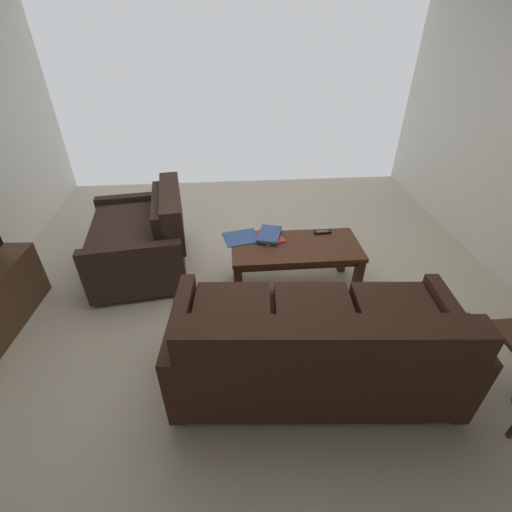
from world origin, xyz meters
TOP-DOWN VIEW (x-y plane):
  - ground_plane at (0.00, 0.00)m, footprint 5.03×5.51m
  - sofa_main at (-0.36, 0.96)m, footprint 1.93×0.99m
  - loveseat_near at (1.02, -0.56)m, footprint 1.01×1.24m
  - coffee_table at (-0.41, -0.12)m, footprint 1.15×0.54m
  - book_stack at (-0.19, -0.27)m, footprint 0.27×0.34m
  - tv_remote at (-0.69, -0.31)m, footprint 0.16×0.05m
  - loose_magazine at (0.07, -0.28)m, footprint 0.36×0.32m

SIDE VIEW (x-z plane):
  - ground_plane at x=0.00m, z-range -0.01..0.00m
  - loveseat_near at x=1.02m, z-range -0.06..0.76m
  - sofa_main at x=-0.36m, z-range -0.05..0.79m
  - coffee_table at x=-0.41m, z-range 0.16..0.63m
  - loose_magazine at x=0.07m, z-range 0.47..0.48m
  - tv_remote at x=-0.69m, z-range 0.47..0.49m
  - book_stack at x=-0.19m, z-range 0.47..0.52m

